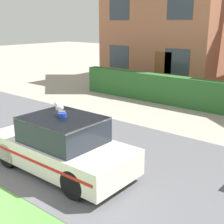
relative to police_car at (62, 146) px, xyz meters
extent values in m
cube|color=#5B5B60|center=(-0.24, 1.35, -0.66)|extent=(28.00, 5.53, 0.01)
cube|color=#2D662D|center=(-0.03, 7.53, -0.03)|extent=(11.88, 0.51, 1.29)
cylinder|color=black|center=(-1.22, 0.72, -0.34)|extent=(0.65, 0.20, 0.64)
cylinder|color=black|center=(-1.22, -0.73, -0.34)|extent=(0.65, 0.20, 0.64)
cylinder|color=black|center=(1.15, 0.73, -0.34)|extent=(0.65, 0.20, 0.64)
cylinder|color=black|center=(1.16, -0.72, -0.34)|extent=(0.65, 0.20, 0.64)
cube|color=silver|center=(-0.03, 0.00, -0.18)|extent=(3.84, 1.67, 0.61)
cube|color=#232833|center=(0.08, 0.00, 0.43)|extent=(1.82, 1.49, 0.61)
cube|color=silver|center=(0.08, 0.00, 0.72)|extent=(1.82, 1.49, 0.04)
cube|color=red|center=(-0.04, 0.83, -0.13)|extent=(3.64, 0.03, 0.07)
cube|color=red|center=(-0.03, -0.83, -0.13)|extent=(3.64, 0.03, 0.07)
cylinder|color=#1933A5|center=(0.08, 0.00, 0.79)|extent=(0.21, 0.21, 0.11)
ellipsoid|color=silver|center=(-0.09, 0.07, 0.93)|extent=(0.24, 0.22, 0.17)
ellipsoid|color=white|center=(-0.15, 0.03, 0.92)|extent=(0.09, 0.09, 0.09)
sphere|color=silver|center=(-0.16, 0.02, 1.03)|extent=(0.10, 0.10, 0.10)
cone|color=silver|center=(-0.18, 0.05, 1.08)|extent=(0.04, 0.04, 0.04)
cone|color=silver|center=(-0.14, 0.00, 1.08)|extent=(0.04, 0.04, 0.04)
cylinder|color=silver|center=(0.01, 0.05, 0.86)|extent=(0.15, 0.12, 0.03)
cube|color=#A86B4C|center=(-3.98, 12.44, 2.26)|extent=(6.80, 5.53, 5.86)
cube|color=brown|center=(-2.91, 9.67, 0.38)|extent=(1.00, 0.02, 2.10)
cube|color=#333D47|center=(-5.85, 9.67, 0.97)|extent=(1.40, 0.02, 1.30)
cube|color=#333D47|center=(-2.11, 9.67, 0.97)|extent=(1.40, 0.02, 1.30)
cube|color=#333D47|center=(-5.85, 9.67, 3.67)|extent=(1.40, 0.02, 1.30)
cube|color=#333D47|center=(-2.11, 9.67, 3.67)|extent=(1.40, 0.02, 1.30)
camera|label=1|loc=(5.46, -4.69, 2.90)|focal=50.00mm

